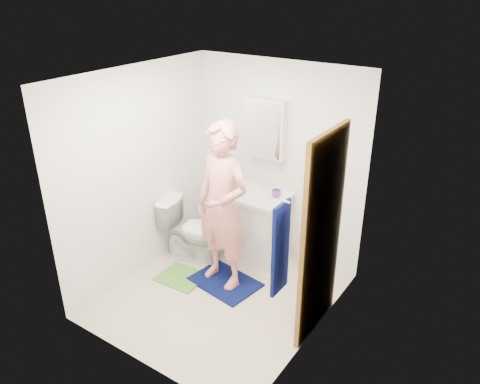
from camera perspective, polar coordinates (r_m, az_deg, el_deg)
name	(u,v)px	position (r m, az deg, el deg)	size (l,w,h in m)	color
floor	(221,296)	(5.31, -2.37, -12.54)	(2.20, 2.40, 0.02)	beige
ceiling	(216,75)	(4.30, -2.94, 14.04)	(2.20, 2.40, 0.02)	white
wall_back	(279,161)	(5.61, 4.74, 3.74)	(2.20, 0.02, 2.40)	white
wall_front	(129,251)	(3.90, -13.32, -7.02)	(2.20, 0.02, 2.40)	white
wall_left	(139,174)	(5.36, -12.22, 2.20)	(0.02, 2.40, 2.40)	white
wall_right	(320,228)	(4.18, 9.75, -4.33)	(0.02, 2.40, 2.40)	white
vanity_cabinet	(254,227)	(5.79, 1.72, -4.23)	(0.75, 0.55, 0.80)	white
countertop	(254,195)	(5.60, 1.78, -0.43)	(0.79, 0.59, 0.05)	white
sink_basin	(254,194)	(5.59, 1.78, -0.29)	(0.40, 0.40, 0.03)	white
faucet	(262,184)	(5.70, 2.76, 0.99)	(0.03, 0.03, 0.12)	silver
medicine_cabinet	(266,129)	(5.50, 3.15, 7.74)	(0.50, 0.12, 0.70)	white
mirror_panel	(263,130)	(5.45, 2.81, 7.58)	(0.46, 0.01, 0.66)	white
door	(321,236)	(4.40, 9.89, -5.37)	(0.05, 0.80, 2.05)	olive
door_knob	(301,258)	(4.21, 7.46, -7.95)	(0.07, 0.07, 0.07)	gold
towel	(280,249)	(3.74, 4.96, -6.91)	(0.03, 0.24, 0.80)	#071048
towel_hook	(287,202)	(3.52, 5.77, -1.27)	(0.02, 0.02, 0.06)	silver
toilet	(193,230)	(5.76, -5.72, -4.59)	(0.44, 0.78, 0.79)	white
bath_mat	(225,282)	(5.48, -1.85, -10.91)	(0.75, 0.54, 0.02)	#071048
green_rug	(182,277)	(5.60, -7.11, -10.25)	(0.51, 0.43, 0.02)	#59A135
soap_dispenser	(233,181)	(5.69, -0.84, 1.33)	(0.08, 0.09, 0.19)	#A84E57
toothbrush_cup	(276,193)	(5.51, 4.44, -0.16)	(0.11, 0.11, 0.09)	#784395
man	(222,207)	(5.02, -2.17, -1.80)	(0.69, 0.45, 1.89)	#E3887F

